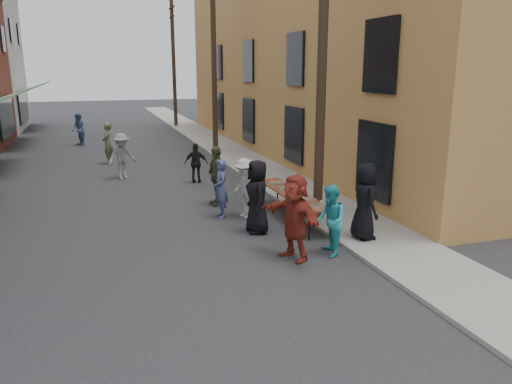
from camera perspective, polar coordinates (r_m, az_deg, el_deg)
ground at (r=10.33m, az=-7.90°, el=-10.02°), size 120.00×120.00×0.00m
sidewalk at (r=25.53m, az=-3.10°, el=4.68°), size 2.20×60.00×0.10m
building_ochre at (r=26.56m, az=10.65°, el=15.55°), size 10.00×28.00×10.00m
utility_pole_near at (r=13.66m, az=7.58°, el=15.22°), size 0.26×0.26×9.00m
utility_pole_mid at (r=25.02m, az=-4.83°, el=14.70°), size 0.26×0.26×9.00m
utility_pole_far at (r=36.78m, az=-9.39°, el=14.33°), size 0.26×0.26×9.00m
serving_table at (r=14.14m, az=4.10°, el=-0.23°), size 0.70×4.00×0.75m
catering_tray_sausage at (r=12.67m, az=6.94°, el=-1.63°), size 0.50×0.33×0.08m
catering_tray_foil_b at (r=13.24m, az=5.75°, el=-0.91°), size 0.50×0.33×0.08m
catering_tray_buns at (r=13.86m, az=4.58°, el=-0.21°), size 0.50×0.33×0.08m
catering_tray_foil_d at (r=14.48m, az=3.50°, el=0.44°), size 0.50×0.33×0.08m
catering_tray_buns_end at (r=15.12m, az=2.52°, el=1.03°), size 0.50×0.33×0.08m
condiment_jar_a at (r=12.32m, az=6.61°, el=-2.08°), size 0.07×0.07×0.08m
condiment_jar_b at (r=12.40m, az=6.41°, el=-1.96°), size 0.07×0.07×0.08m
condiment_jar_c at (r=12.49m, az=6.22°, el=-1.84°), size 0.07×0.07×0.08m
cup_stack at (r=12.53m, az=8.26°, el=-1.75°), size 0.08×0.08×0.12m
guest_front_a at (r=12.83m, az=0.14°, el=-0.55°), size 0.68×0.98×1.92m
guest_front_b at (r=14.22m, az=-4.05°, el=0.39°), size 0.41×0.62×1.68m
guest_front_c at (r=11.42m, az=8.47°, el=-3.27°), size 0.76×0.90×1.64m
guest_front_d at (r=14.19m, az=-1.27°, el=0.45°), size 0.87×1.22×1.71m
guest_front_e at (r=15.50m, az=-4.52°, el=1.85°), size 0.64×1.15×1.86m
guest_queue_back at (r=11.08m, az=4.44°, el=-2.87°), size 1.11×1.89×1.95m
server at (r=12.38m, az=12.30°, el=-1.02°), size 0.65×0.96×1.88m
passerby_left at (r=19.89m, az=-15.06°, el=3.97°), size 1.30×1.05×1.76m
passerby_mid at (r=18.69m, az=-6.84°, el=3.30°), size 0.94×0.64×1.48m
passerby_right at (r=23.19m, az=-16.58°, el=5.35°), size 0.65×0.78×1.84m
passerby_far at (r=29.16m, az=-19.58°, el=6.75°), size 0.97×1.07×1.80m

